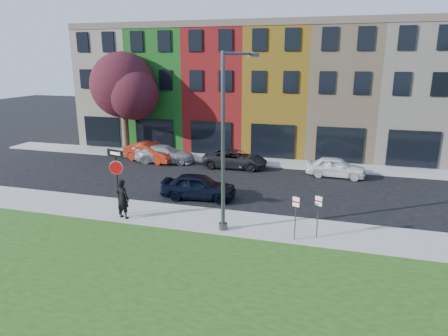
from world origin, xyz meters
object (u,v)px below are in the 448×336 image
(sedan_near, at_px, (199,186))
(man, at_px, (123,199))
(stop_sign, at_px, (116,169))
(street_lamp, at_px, (226,144))

(sedan_near, bearing_deg, man, 142.94)
(stop_sign, relative_size, man, 1.70)
(man, relative_size, sedan_near, 0.45)
(man, distance_m, sedan_near, 4.71)
(street_lamp, bearing_deg, man, -153.96)
(man, xyz_separation_m, sedan_near, (2.46, 4.00, -0.38))
(sedan_near, distance_m, street_lamp, 5.72)
(street_lamp, bearing_deg, stop_sign, -157.12)
(man, bearing_deg, street_lamp, -164.28)
(stop_sign, relative_size, street_lamp, 0.42)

